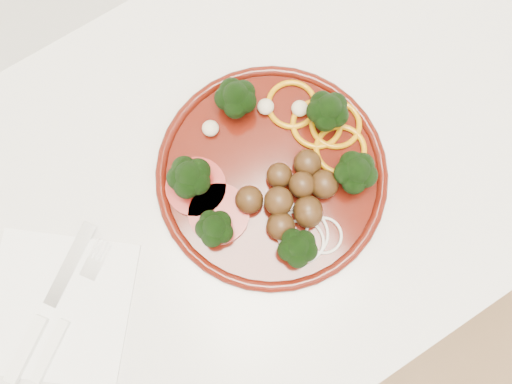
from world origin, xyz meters
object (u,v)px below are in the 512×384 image
plate (274,175)px  knife (41,321)px  napkin (59,307)px  fork (59,333)px

plate → knife: bearing=179.6°
plate → napkin: 0.31m
napkin → fork: 0.03m
napkin → knife: bearing=-168.6°
napkin → knife: size_ratio=0.97×
napkin → knife: (-0.02, -0.00, 0.01)m
napkin → fork: (-0.01, -0.03, 0.01)m
plate → knife: 0.33m
plate → napkin: bearing=178.7°
napkin → knife: 0.03m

